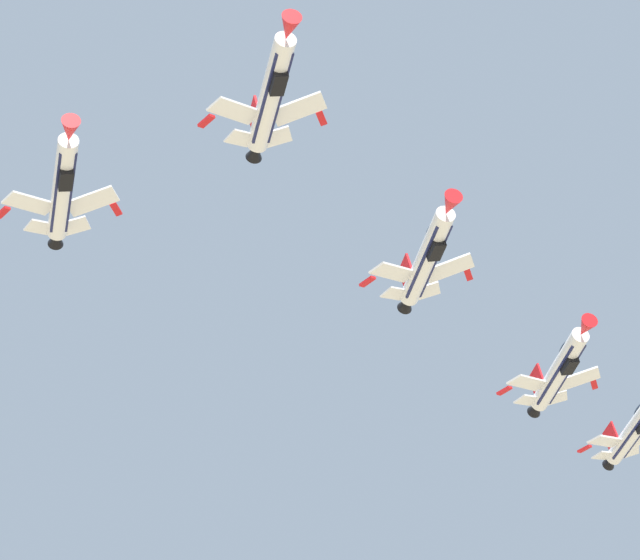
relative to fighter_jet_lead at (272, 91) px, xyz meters
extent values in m
cylinder|color=white|center=(0.03, 0.28, 0.00)|extent=(2.93, 12.11, 1.70)
cube|color=#191E4C|center=(0.14, 0.27, -0.46)|extent=(2.53, 10.18, 0.72)
cone|color=red|center=(-0.71, -6.83, 0.00)|extent=(1.80, 2.55, 1.56)
cone|color=black|center=(0.73, 6.99, 0.00)|extent=(1.52, 1.73, 1.36)
ellipsoid|color=#192333|center=(-0.39, -2.33, 0.62)|extent=(1.65, 3.32, 1.32)
cube|color=black|center=(-0.01, -1.89, -0.79)|extent=(1.48, 2.32, 1.07)
cube|color=white|center=(2.75, 1.72, 0.51)|extent=(4.49, 3.88, 1.16)
cube|color=red|center=(4.90, 2.62, 0.99)|extent=(1.39, 1.66, 0.36)
cube|color=white|center=(-2.30, 2.25, -0.69)|extent=(4.54, 3.31, 1.16)
cube|color=red|center=(-4.22, 3.57, -1.17)|extent=(1.16, 1.70, 0.36)
cube|color=white|center=(2.03, 5.20, 0.35)|extent=(2.72, 2.52, 0.66)
cube|color=white|center=(-0.92, 5.51, -0.35)|extent=(2.56, 2.24, 0.66)
cube|color=red|center=(0.11, 5.10, 1.76)|extent=(1.06, 2.67, 2.58)
cylinder|color=white|center=(17.73, 12.86, -2.48)|extent=(2.93, 12.11, 1.70)
cube|color=#191E4C|center=(17.85, 12.85, -2.93)|extent=(2.53, 10.18, 0.74)
cone|color=red|center=(17.00, 5.75, -2.48)|extent=(1.80, 2.55, 1.56)
cone|color=black|center=(18.43, 19.57, -2.48)|extent=(1.52, 1.73, 1.36)
ellipsoid|color=#192333|center=(17.31, 10.25, -1.86)|extent=(1.66, 3.32, 1.33)
cube|color=black|center=(17.70, 10.69, -3.26)|extent=(1.49, 2.32, 1.08)
cube|color=white|center=(20.45, 14.30, -1.93)|extent=(4.48, 3.88, 1.21)
cube|color=red|center=(22.59, 15.20, -1.43)|extent=(1.39, 1.66, 0.37)
cube|color=white|center=(15.41, 14.83, -3.19)|extent=(4.54, 3.31, 1.21)
cube|color=red|center=(13.50, 16.15, -3.70)|extent=(1.16, 1.71, 0.37)
cube|color=white|center=(19.73, 17.78, -2.11)|extent=(2.72, 2.52, 0.69)
cube|color=white|center=(16.79, 18.08, -2.85)|extent=(2.56, 2.24, 0.69)
cube|color=red|center=(17.80, 17.68, -0.72)|extent=(1.09, 2.67, 2.57)
cylinder|color=white|center=(-13.38, 15.29, -0.97)|extent=(2.93, 12.11, 1.70)
cube|color=#191E4C|center=(-13.28, 15.28, -1.42)|extent=(2.53, 10.18, 0.70)
cone|color=red|center=(-14.12, 8.17, -0.97)|extent=(1.80, 2.55, 1.56)
cone|color=black|center=(-12.68, 22.00, -0.97)|extent=(1.52, 1.73, 1.36)
ellipsoid|color=#192333|center=(-13.78, 12.67, -0.34)|extent=(1.63, 3.32, 1.31)
cube|color=black|center=(-13.43, 13.12, -1.75)|extent=(1.47, 2.32, 1.05)
cube|color=white|center=(-10.65, 16.73, -0.50)|extent=(4.50, 3.89, 1.08)
cube|color=red|center=(-8.49, 17.63, -0.05)|extent=(1.39, 1.66, 0.35)
cube|color=white|center=(-15.72, 17.26, -1.60)|extent=(4.56, 3.32, 1.08)
cube|color=red|center=(-17.65, 18.58, -2.05)|extent=(1.15, 1.70, 0.35)
cube|color=white|center=(-11.37, 20.21, -0.64)|extent=(2.73, 2.52, 0.62)
cube|color=white|center=(-14.33, 20.51, -1.29)|extent=(2.57, 2.24, 0.62)
cube|color=red|center=(-13.26, 20.10, 0.80)|extent=(1.01, 2.66, 2.58)
cylinder|color=white|center=(35.84, 25.04, -2.62)|extent=(2.93, 12.11, 1.70)
cube|color=#191E4C|center=(35.94, 25.03, -3.07)|extent=(2.53, 10.18, 0.70)
cone|color=red|center=(35.10, 17.93, -2.62)|extent=(1.80, 2.55, 1.56)
cone|color=black|center=(36.54, 31.75, -2.62)|extent=(1.52, 1.73, 1.36)
ellipsoid|color=#192333|center=(35.43, 22.43, -1.99)|extent=(1.64, 3.32, 1.31)
cube|color=black|center=(35.79, 22.87, -3.40)|extent=(1.48, 2.32, 1.06)
cube|color=white|center=(38.57, 26.48, -2.13)|extent=(4.50, 3.89, 1.10)
cube|color=red|center=(40.72, 27.38, -1.68)|extent=(1.39, 1.66, 0.36)
cube|color=white|center=(33.50, 27.01, -3.26)|extent=(4.55, 3.32, 1.10)
cube|color=red|center=(31.58, 28.33, -3.72)|extent=(1.15, 1.70, 0.36)
cube|color=white|center=(37.85, 29.96, -2.29)|extent=(2.72, 2.52, 0.63)
cube|color=white|center=(34.88, 30.27, -2.95)|extent=(2.57, 2.24, 0.63)
cube|color=red|center=(35.94, 29.85, -0.85)|extent=(1.02, 2.66, 2.58)
cylinder|color=white|center=(50.46, 37.29, 0.82)|extent=(2.93, 12.11, 1.70)
cube|color=#191E4C|center=(50.58, 37.27, 0.37)|extent=(2.53, 10.18, 0.75)
cone|color=black|center=(51.16, 44.00, 0.82)|extent=(1.52, 1.73, 1.36)
cube|color=white|center=(48.15, 39.25, 0.07)|extent=(4.53, 3.31, 1.26)
cube|color=red|center=(46.25, 40.57, -0.46)|extent=(1.16, 1.71, 0.37)
cube|color=white|center=(52.46, 42.21, 1.21)|extent=(2.71, 2.52, 0.71)
cube|color=white|center=(49.52, 42.51, 0.43)|extent=(2.55, 2.23, 0.71)
cube|color=red|center=(50.50, 42.11, 2.57)|extent=(1.12, 2.67, 2.57)
camera|label=1|loc=(-23.30, -83.59, -83.66)|focal=86.95mm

